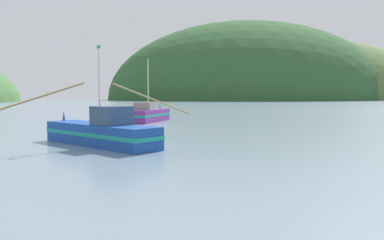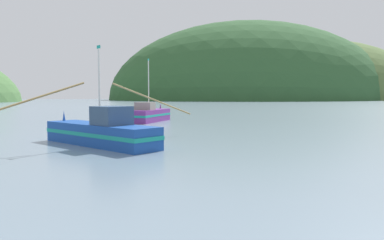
# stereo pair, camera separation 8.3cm
# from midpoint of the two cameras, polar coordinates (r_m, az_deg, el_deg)

# --- Properties ---
(hill_mid_left) EXTENTS (165.34, 132.27, 84.31)m
(hill_mid_left) POSITION_cam_midpoint_polar(r_m,az_deg,el_deg) (276.71, 17.72, 3.07)
(hill_mid_left) COLOR #516B38
(hill_mid_left) RESTS_ON ground
(hill_far_center) EXTENTS (95.02, 76.02, 40.56)m
(hill_far_center) POSITION_cam_midpoint_polar(r_m,az_deg,el_deg) (297.78, 20.52, 3.06)
(hill_far_center) COLOR #47703D
(hill_far_center) RESTS_ON ground
(hill_far_right) EXTENTS (189.82, 151.86, 104.08)m
(hill_far_right) POSITION_cam_midpoint_polar(r_m,az_deg,el_deg) (255.82, 9.00, 3.15)
(hill_far_right) COLOR #2D562D
(hill_far_right) RESTS_ON ground
(fishing_boat_blue) EXTENTS (13.82, 10.70, 6.34)m
(fishing_boat_blue) POSITION_cam_midpoint_polar(r_m,az_deg,el_deg) (24.10, -13.88, -1.82)
(fishing_boat_blue) COLOR #19479E
(fishing_boat_blue) RESTS_ON ground
(fishing_boat_purple) EXTENTS (5.81, 8.15, 7.51)m
(fishing_boat_purple) POSITION_cam_midpoint_polar(r_m,az_deg,el_deg) (44.37, -6.63, 0.84)
(fishing_boat_purple) COLOR #6B2D84
(fishing_boat_purple) RESTS_ON ground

